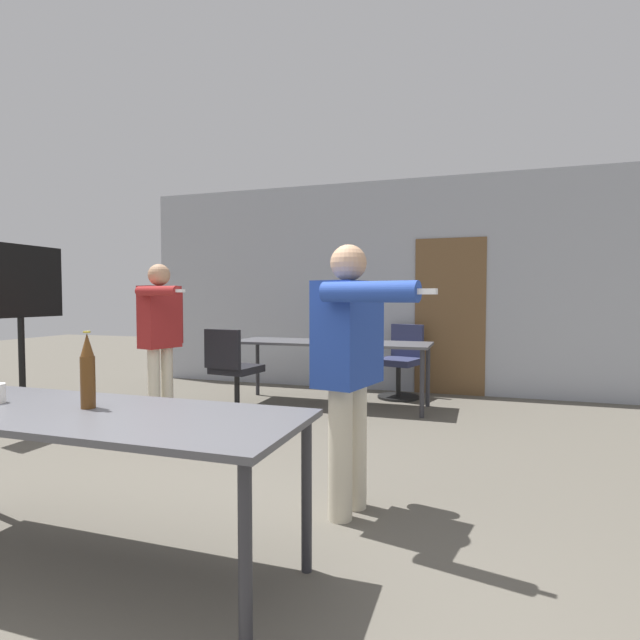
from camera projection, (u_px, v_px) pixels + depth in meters
name	position (u px, v px, depth m)	size (l,w,h in m)	color
ground_plane	(73.00, 624.00, 1.95)	(24.00, 24.00, 0.00)	#5B564C
back_wall	(370.00, 287.00, 6.89)	(6.66, 0.12, 2.86)	#A3A8B2
conference_table_near	(85.00, 425.00, 2.30)	(2.07, 0.75, 0.76)	#4C4C51
conference_table_far	(331.00, 347.00, 5.87)	(2.31, 0.71, 0.76)	#4C4C51
tv_screen	(20.00, 314.00, 4.87)	(0.44, 0.98, 1.79)	black
person_far_watching	(350.00, 355.00, 2.91)	(0.71, 0.77, 1.59)	beige
person_right_polo	(161.00, 328.00, 4.92)	(0.69, 0.69, 1.61)	beige
office_chair_side_rolled	(401.00, 364.00, 6.36)	(0.58, 0.62, 0.92)	black
office_chair_far_right	(233.00, 373.00, 5.49)	(0.52, 0.58, 0.94)	black
beer_bottle	(88.00, 372.00, 2.34)	(0.07, 0.07, 0.36)	#563314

